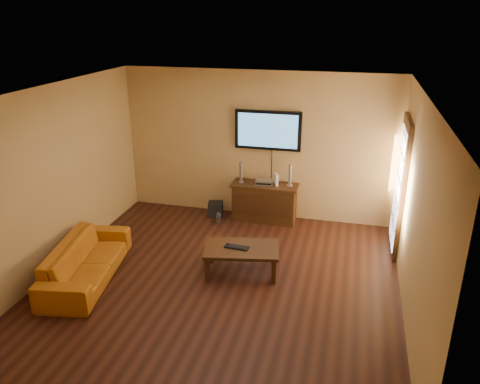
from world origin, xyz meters
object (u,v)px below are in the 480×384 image
(sofa, at_px, (85,255))
(keyboard, at_px, (237,247))
(coffee_table, at_px, (242,251))
(subwoofer, at_px, (216,209))
(bottle, at_px, (218,218))
(media_console, at_px, (264,202))
(game_console, at_px, (276,180))
(av_receiver, at_px, (264,182))
(television, at_px, (268,130))
(speaker_right, at_px, (290,176))
(speaker_left, at_px, (241,173))

(sofa, distance_m, keyboard, 2.18)
(coffee_table, height_order, subwoofer, coffee_table)
(subwoofer, height_order, bottle, subwoofer)
(subwoofer, relative_size, keyboard, 0.73)
(media_console, xyz_separation_m, game_console, (0.21, 0.00, 0.46))
(av_receiver, bearing_deg, television, 79.62)
(speaker_right, height_order, keyboard, speaker_right)
(sofa, bearing_deg, game_console, -51.32)
(television, height_order, speaker_right, television)
(keyboard, bearing_deg, media_console, 89.33)
(subwoofer, bearing_deg, sofa, -126.40)
(speaker_left, relative_size, speaker_right, 0.95)
(media_console, height_order, subwoofer, media_console)
(coffee_table, distance_m, speaker_left, 2.06)
(speaker_right, bearing_deg, keyboard, -103.30)
(coffee_table, xyz_separation_m, av_receiver, (-0.06, 1.96, 0.37))
(game_console, distance_m, bottle, 1.27)
(game_console, xyz_separation_m, subwoofer, (-1.14, -0.05, -0.68))
(speaker_left, relative_size, game_console, 1.77)
(television, relative_size, speaker_left, 3.10)
(speaker_right, height_order, av_receiver, speaker_right)
(media_console, height_order, av_receiver, av_receiver)
(television, distance_m, speaker_right, 0.90)
(speaker_left, distance_m, game_console, 0.65)
(media_console, distance_m, game_console, 0.50)
(speaker_left, bearing_deg, speaker_right, 2.84)
(speaker_right, bearing_deg, television, 161.49)
(media_console, xyz_separation_m, keyboard, (-0.02, -1.95, 0.08))
(media_console, xyz_separation_m, av_receiver, (-0.01, 0.02, 0.39))
(sofa, bearing_deg, bottle, -40.34)
(sofa, height_order, speaker_right, speaker_right)
(television, bearing_deg, keyboard, -90.61)
(television, xyz_separation_m, coffee_table, (0.05, -2.13, -1.29))
(coffee_table, relative_size, bottle, 5.33)
(media_console, distance_m, subwoofer, 0.96)
(coffee_table, distance_m, subwoofer, 2.14)
(media_console, distance_m, av_receiver, 0.39)
(sofa, relative_size, game_console, 8.81)
(coffee_table, relative_size, keyboard, 3.22)
(media_console, height_order, keyboard, media_console)
(sofa, distance_m, subwoofer, 2.83)
(speaker_left, xyz_separation_m, bottle, (-0.34, -0.36, -0.78))
(media_console, height_order, sofa, sofa)
(speaker_right, bearing_deg, game_console, -171.12)
(av_receiver, xyz_separation_m, keyboard, (-0.01, -1.98, -0.31))
(sofa, relative_size, subwoofer, 7.17)
(coffee_table, bearing_deg, av_receiver, 91.74)
(speaker_right, height_order, game_console, speaker_right)
(media_console, distance_m, bottle, 0.90)
(game_console, bearing_deg, bottle, 176.12)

